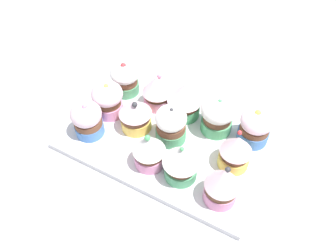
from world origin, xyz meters
TOP-DOWN VIEW (x-y plane):
  - ground_plane at (0.00, 0.00)cm, footprint 180.00×180.00cm
  - baking_tray at (0.00, 0.00)cm, footprint 36.93×23.74cm
  - cupcake_0 at (-13.81, -6.79)cm, footprint 5.75×5.75cm
  - cupcake_1 at (-7.01, -5.93)cm, footprint 6.43×6.43cm
  - cupcake_2 at (0.19, -6.62)cm, footprint 6.68×6.68cm
  - cupcake_3 at (5.84, -6.42)cm, footprint 5.96×5.96cm
  - cupcake_4 at (13.48, -6.74)cm, footprint 5.81×5.81cm
  - cupcake_5 at (-12.71, -0.49)cm, footprint 5.45×5.45cm
  - cupcake_6 at (-0.59, 0.11)cm, footprint 5.60×5.60cm
  - cupcake_7 at (6.42, 0.68)cm, footprint 6.07×6.07cm
  - cupcake_8 at (12.92, 0.08)cm, footprint 5.93×5.93cm
  - cupcake_9 at (-13.17, 7.20)cm, footprint 5.45×5.45cm
  - cupcake_10 at (-5.82, 6.35)cm, footprint 6.13×6.13cm
  - cupcake_11 at (-0.48, 6.60)cm, footprint 5.56×5.56cm
  - cupcake_12 at (13.27, 5.93)cm, footprint 5.58×5.58cm

SIDE VIEW (x-z plane):
  - ground_plane at x=0.00cm, z-range -3.00..0.00cm
  - baking_tray at x=0.00cm, z-range 0.00..1.20cm
  - cupcake_4 at x=13.48cm, z-range 1.16..8.17cm
  - cupcake_7 at x=6.42cm, z-range 1.15..8.25cm
  - cupcake_0 at x=-13.81cm, z-range 1.05..8.45cm
  - cupcake_12 at x=13.27cm, z-range 1.09..8.58cm
  - cupcake_5 at x=-12.71cm, z-range 1.14..8.58cm
  - cupcake_11 at x=-0.48cm, z-range 1.16..8.72cm
  - cupcake_8 at x=12.92cm, z-range 1.21..8.70cm
  - cupcake_6 at x=-0.59cm, z-range 1.09..8.87cm
  - cupcake_3 at x=5.84cm, z-range 1.22..8.78cm
  - cupcake_1 at x=-7.01cm, z-range 1.25..8.91cm
  - cupcake_9 at x=-13.17cm, z-range 1.14..9.06cm
  - cupcake_2 at x=0.19cm, z-range 1.41..8.99cm
  - cupcake_10 at x=-5.82cm, z-range 1.35..9.42cm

